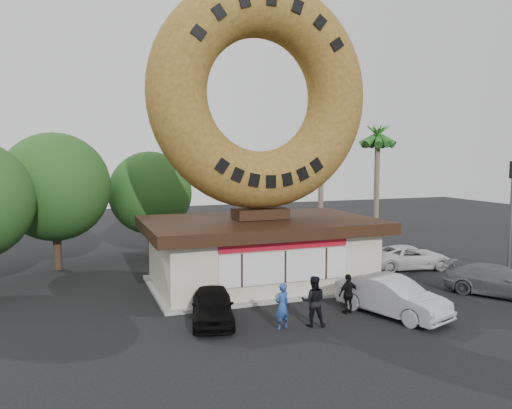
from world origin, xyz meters
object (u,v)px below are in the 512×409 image
Objects in this scene: car_grey at (499,281)px; car_white at (410,257)px; person_left at (282,306)px; car_black at (212,305)px; donut_shop at (260,249)px; car_silver at (392,297)px; street_lamp at (181,184)px; person_right at (348,294)px; giant_donut at (260,95)px; traffic_signal at (512,201)px; person_center at (313,301)px.

car_white is at bearing 59.90° from car_grey.
car_black is (-2.21, 1.61, -0.20)m from person_left.
donut_shop reaches higher than car_silver.
street_lamp is (-1.86, 10.02, 2.72)m from donut_shop.
person_right is (3.61, -15.47, -3.67)m from street_lamp.
street_lamp is 16.60m from person_left.
donut_shop is 6.91× the size of person_right.
donut_shop is at bearing -81.45° from person_right.
car_black is (-3.69, -4.58, -8.59)m from giant_donut.
traffic_signal is 16.31m from person_left.
giant_donut is (0.00, 0.02, 7.49)m from donut_shop.
street_lamp is 1.69× the size of car_white.
traffic_signal is 13.09m from person_right.
car_silver is 0.99× the size of car_grey.
car_grey reaches higher than car_white.
giant_donut is 10.54m from person_left.
person_center is 0.49× the size of car_black.
person_right is at bearing 4.17° from car_black.
donut_shop is 14.30m from traffic_signal.
car_black is at bearing -18.51° from person_right.
traffic_signal is (14.00, -1.99, 2.10)m from donut_shop.
car_white is (9.17, 0.33, -8.60)m from giant_donut.
traffic_signal is 15.17m from person_center.
giant_donut is 13.99m from car_grey.
person_right is at bearing -134.69° from person_center.
street_lamp is at bearing 142.86° from traffic_signal.
car_grey reaches higher than car_black.
car_grey is at bearing -53.94° from street_lamp.
street_lamp is 4.19× the size of person_center.
donut_shop is at bearing -119.22° from person_left.
car_black is at bearing -128.84° from giant_donut.
car_grey is at bearing -13.34° from car_silver.
traffic_signal is at bearing -173.54° from person_right.
giant_donut is at bearing -119.19° from person_left.
donut_shop is at bearing 64.44° from car_black.
street_lamp is at bearing -62.02° from person_center.
person_center is 0.41× the size of car_silver.
person_right is (1.75, -5.47, -8.44)m from giant_donut.
car_silver reaches higher than car_grey.
person_left is at bearing 159.51° from car_silver.
car_white is at bearing 154.14° from traffic_signal.
person_left is 0.36× the size of car_white.
giant_donut reaches higher than car_grey.
car_silver is (3.27, -6.29, -8.49)m from giant_donut.
donut_shop is 10.54m from street_lamp.
person_center is at bearing 150.49° from car_grey.
person_center reaches higher than car_black.
person_right reaches higher than car_black.
car_silver is (4.74, -0.09, -0.09)m from person_left.
traffic_signal is 18.16m from car_black.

